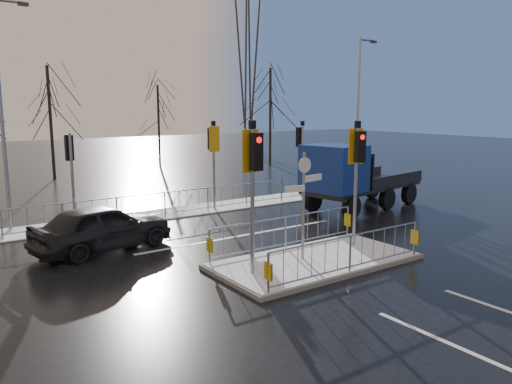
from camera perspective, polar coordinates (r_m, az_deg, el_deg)
ground at (r=14.70m, az=6.73°, el=-8.09°), size 120.00×120.00×0.00m
snow_verge at (r=21.65m, az=-8.59°, el=-2.23°), size 30.00×2.00×0.04m
lane_markings at (r=14.47m, az=7.62°, el=-8.39°), size 8.00×11.38×0.01m
traffic_island at (r=14.59m, az=6.70°, el=-6.62°), size 6.00×3.04×4.15m
far_kerb_fixtures at (r=21.15m, az=-7.33°, el=0.27°), size 18.00×0.65×3.83m
car_far_lane at (r=16.41m, az=-17.13°, el=-3.85°), size 4.64×2.54×1.50m
flatbed_truck at (r=21.62m, az=10.30°, el=1.83°), size 6.57×3.26×2.92m
tree_far_a at (r=33.22m, az=-22.56°, el=9.66°), size 3.75×3.75×7.08m
tree_far_b at (r=37.67m, az=-11.11°, el=9.17°), size 3.25×3.25×6.14m
tree_far_c at (r=39.14m, az=1.65°, el=10.78°), size 4.00×4.00×7.55m
street_lamp_right at (r=27.47m, az=11.67°, el=9.40°), size 1.25×0.18×8.00m
street_lamp_left at (r=20.11m, az=-26.97°, el=8.74°), size 1.25×0.18×8.20m
pylon_wires at (r=48.61m, az=-2.11°, el=17.56°), size 70.00×2.38×19.97m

